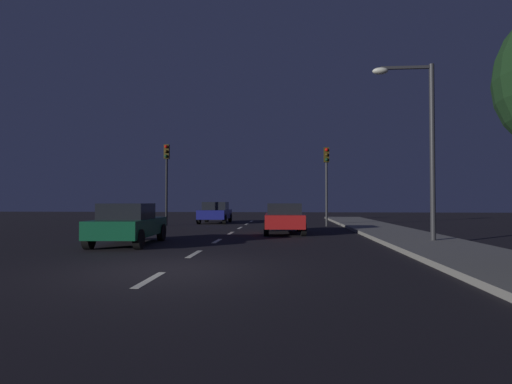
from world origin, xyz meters
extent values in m
plane|color=black|center=(0.00, 7.00, 0.00)|extent=(80.00, 80.00, 0.00)
cube|color=gray|center=(7.50, 7.00, 0.07)|extent=(3.00, 40.00, 0.15)
cube|color=silver|center=(0.00, -1.20, 0.00)|extent=(0.16, 1.60, 0.01)
cube|color=silver|center=(0.00, 2.60, 0.00)|extent=(0.16, 1.60, 0.01)
cube|color=silver|center=(0.00, 6.40, 0.00)|extent=(0.16, 1.60, 0.01)
cube|color=silver|center=(0.00, 10.20, 0.00)|extent=(0.16, 1.60, 0.01)
cube|color=silver|center=(0.00, 14.00, 0.00)|extent=(0.16, 1.60, 0.01)
cube|color=silver|center=(0.00, 17.80, 0.00)|extent=(0.16, 1.60, 0.01)
cube|color=silver|center=(0.00, 21.60, 0.00)|extent=(0.16, 1.60, 0.01)
cylinder|color=black|center=(-4.86, 15.89, 2.54)|extent=(0.14, 0.14, 5.09)
cube|color=#382D0C|center=(-4.86, 15.89, 4.64)|extent=(0.32, 0.24, 0.90)
sphere|color=red|center=(-4.86, 15.73, 4.94)|extent=(0.20, 0.20, 0.20)
sphere|color=#3F2D0C|center=(-4.86, 15.73, 4.64)|extent=(0.20, 0.20, 0.20)
sphere|color=#0C3319|center=(-4.86, 15.73, 4.34)|extent=(0.20, 0.20, 0.20)
cylinder|color=#2D2D30|center=(5.09, 15.89, 2.40)|extent=(0.14, 0.14, 4.79)
cube|color=#382D0C|center=(5.09, 15.89, 4.34)|extent=(0.32, 0.24, 0.90)
sphere|color=red|center=(5.09, 15.73, 4.64)|extent=(0.20, 0.20, 0.20)
sphere|color=#3F2D0C|center=(5.09, 15.73, 4.34)|extent=(0.20, 0.20, 0.20)
sphere|color=#0C3319|center=(5.09, 15.73, 4.04)|extent=(0.20, 0.20, 0.20)
cube|color=#B21919|center=(2.53, 10.21, 0.62)|extent=(1.88, 4.02, 0.60)
cube|color=black|center=(2.54, 10.02, 1.17)|extent=(1.59, 1.84, 0.50)
cylinder|color=black|center=(1.67, 11.62, 0.32)|extent=(0.24, 0.65, 0.64)
cylinder|color=black|center=(3.29, 11.67, 0.32)|extent=(0.24, 0.65, 0.64)
cylinder|color=black|center=(1.77, 8.76, 0.32)|extent=(0.24, 0.65, 0.64)
cylinder|color=black|center=(3.39, 8.81, 0.32)|extent=(0.24, 0.65, 0.64)
cube|color=#0F4C2D|center=(-2.87, 4.90, 0.61)|extent=(1.94, 4.05, 0.58)
cube|color=black|center=(-2.86, 4.70, 1.18)|extent=(1.60, 1.87, 0.54)
cylinder|color=black|center=(-3.75, 6.28, 0.32)|extent=(0.26, 0.65, 0.64)
cylinder|color=black|center=(-2.16, 6.37, 0.32)|extent=(0.26, 0.65, 0.64)
cylinder|color=black|center=(-3.57, 3.42, 0.32)|extent=(0.26, 0.65, 0.64)
cylinder|color=black|center=(-1.99, 3.52, 0.32)|extent=(0.26, 0.65, 0.64)
cube|color=navy|center=(-2.31, 18.92, 0.62)|extent=(1.87, 3.86, 0.60)
cube|color=black|center=(-2.31, 19.11, 1.19)|extent=(1.64, 1.74, 0.55)
cylinder|color=black|center=(-1.44, 17.55, 0.32)|extent=(0.22, 0.64, 0.64)
cylinder|color=black|center=(-3.17, 17.54, 0.32)|extent=(0.22, 0.64, 0.64)
cylinder|color=black|center=(-1.46, 20.30, 0.32)|extent=(0.22, 0.64, 0.64)
cylinder|color=black|center=(-3.18, 20.29, 0.32)|extent=(0.22, 0.64, 0.64)
cylinder|color=#2D2D30|center=(7.80, 5.76, 3.20)|extent=(0.18, 0.18, 6.39)
cube|color=#2D2D30|center=(6.91, 5.76, 6.29)|extent=(1.78, 0.10, 0.10)
ellipsoid|color=silver|center=(6.02, 5.76, 6.19)|extent=(0.56, 0.36, 0.24)
camera|label=1|loc=(2.65, -8.86, 1.52)|focal=28.26mm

